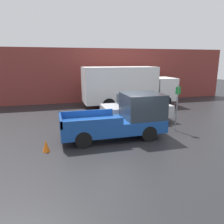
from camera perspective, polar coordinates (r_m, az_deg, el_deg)
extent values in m
plane|color=#232326|center=(10.97, 3.43, -7.11)|extent=(60.00, 60.00, 0.00)
cube|color=brown|center=(20.38, -5.98, 9.43)|extent=(28.00, 0.15, 4.90)
cube|color=#194799|center=(10.94, 0.10, -3.56)|extent=(5.13, 1.98, 0.61)
cube|color=#28333D|center=(11.22, 7.94, 1.65)|extent=(1.95, 1.86, 1.25)
cube|color=#194799|center=(11.47, -6.73, -0.39)|extent=(2.82, 0.10, 0.34)
cube|color=#194799|center=(9.68, -5.01, -2.96)|extent=(2.82, 0.10, 0.34)
cube|color=#194799|center=(10.45, -13.32, -2.04)|extent=(0.10, 1.98, 0.34)
cylinder|color=black|center=(12.30, 6.16, -3.01)|extent=(0.76, 0.26, 0.76)
cylinder|color=black|center=(10.77, 9.57, -5.52)|extent=(0.76, 0.26, 0.76)
cylinder|color=black|center=(11.55, -8.72, -4.17)|extent=(0.76, 0.26, 0.76)
cylinder|color=black|center=(9.91, -7.49, -7.14)|extent=(0.76, 0.26, 0.76)
cube|color=silver|center=(14.10, 6.33, 0.39)|extent=(4.35, 1.97, 0.74)
cube|color=#28333D|center=(14.01, 6.90, 3.17)|extent=(2.39, 1.74, 0.64)
cylinder|color=black|center=(15.49, 9.74, 0.26)|extent=(0.74, 0.22, 0.74)
cylinder|color=black|center=(13.95, 12.80, -1.34)|extent=(0.74, 0.22, 0.74)
cylinder|color=black|center=(14.57, 0.06, -0.38)|extent=(0.74, 0.22, 0.74)
cylinder|color=black|center=(12.92, 2.16, -2.19)|extent=(0.74, 0.22, 0.74)
cube|color=white|center=(19.63, 13.07, 5.98)|extent=(1.71, 2.39, 1.89)
cube|color=white|center=(18.03, 1.91, 7.20)|extent=(5.90, 2.51, 2.84)
cylinder|color=black|center=(20.60, 10.70, 3.84)|extent=(1.00, 0.30, 1.00)
cylinder|color=black|center=(18.65, 13.70, 2.70)|extent=(1.00, 0.30, 1.00)
cylinder|color=black|center=(19.00, -2.61, 3.26)|extent=(1.00, 0.30, 1.00)
cylinder|color=black|center=(16.86, -0.91, 1.97)|extent=(1.00, 0.30, 1.00)
cylinder|color=gray|center=(12.41, 16.55, 0.93)|extent=(0.07, 0.07, 2.56)
cube|color=#198C33|center=(12.23, 16.91, 5.39)|extent=(0.30, 0.02, 0.40)
cube|color=red|center=(21.62, 7.05, 4.49)|extent=(0.45, 0.40, 1.05)
cone|color=orange|center=(9.88, -16.86, -8.47)|extent=(0.31, 0.31, 0.51)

